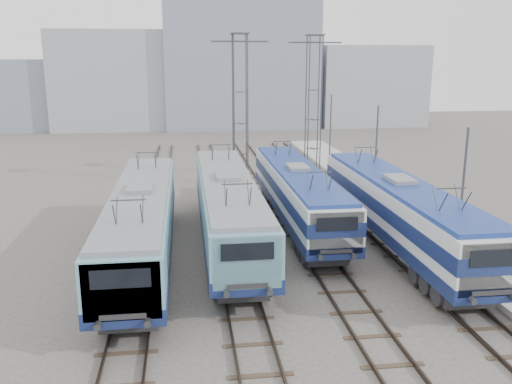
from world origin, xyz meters
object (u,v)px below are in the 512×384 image
object	(u,v)px
mast_mid	(376,157)
safety_cone	(458,257)
locomotive_center_right	(298,191)
catenary_tower_west	(240,103)
locomotive_far_left	(141,220)
locomotive_far_right	(399,208)
catenary_tower_east	(314,100)
mast_front	(462,200)
mast_rear	(330,134)
locomotive_center_left	(228,205)

from	to	relation	value
mast_mid	safety_cone	size ratio (longest dim) A/B	11.44
locomotive_center_right	catenary_tower_west	size ratio (longest dim) A/B	1.47
locomotive_far_left	catenary_tower_west	world-z (taller)	catenary_tower_west
locomotive_far_right	safety_cone	xyz separation A→B (m)	(1.93, -2.99, -1.76)
locomotive_center_right	locomotive_far_right	bearing A→B (deg)	-47.12
locomotive_center_right	catenary_tower_west	bearing A→B (deg)	100.46
catenary_tower_east	catenary_tower_west	bearing A→B (deg)	-162.90
mast_front	safety_cone	distance (m)	2.90
catenary_tower_west	catenary_tower_east	bearing A→B (deg)	17.10
mast_rear	mast_mid	bearing A→B (deg)	-90.00
locomotive_far_left	mast_mid	distance (m)	17.97
catenary_tower_east	safety_cone	size ratio (longest dim) A/B	19.60
locomotive_center_right	mast_mid	world-z (taller)	mast_mid
locomotive_far_left	locomotive_center_left	xyz separation A→B (m)	(4.50, 2.06, 0.02)
locomotive_far_left	catenary_tower_east	xyz separation A→B (m)	(13.25, 19.26, 4.34)
mast_rear	locomotive_far_left	bearing A→B (deg)	-125.83
locomotive_far_left	mast_front	distance (m)	15.64
locomotive_far_left	locomotive_far_right	world-z (taller)	locomotive_far_right
mast_mid	mast_front	bearing A→B (deg)	-90.00
locomotive_center_right	mast_front	world-z (taller)	mast_front
locomotive_far_right	mast_mid	bearing A→B (deg)	78.42
locomotive_far_right	safety_cone	size ratio (longest dim) A/B	30.35
locomotive_center_right	mast_front	xyz separation A→B (m)	(6.35, -7.82, 1.24)
locomotive_far_right	mast_front	distance (m)	3.68
catenary_tower_east	locomotive_center_right	bearing A→B (deg)	-106.68
locomotive_far_right	locomotive_far_left	bearing A→B (deg)	-179.02
mast_front	safety_cone	size ratio (longest dim) A/B	11.44
catenary_tower_west	safety_cone	xyz separation A→B (m)	(8.68, -20.02, -6.04)
locomotive_center_left	mast_mid	bearing A→B (deg)	33.58
locomotive_center_left	mast_rear	world-z (taller)	mast_rear
locomotive_far_left	catenary_tower_east	size ratio (longest dim) A/B	1.54
locomotive_center_left	mast_mid	distance (m)	13.08
locomotive_center_right	safety_cone	xyz separation A→B (m)	(6.43, -7.84, -1.65)
catenary_tower_east	mast_rear	xyz separation A→B (m)	(2.10, 2.00, -3.14)
locomotive_far_left	locomotive_center_right	xyz separation A→B (m)	(9.00, 5.08, -0.04)
catenary_tower_east	locomotive_far_right	bearing A→B (deg)	-89.25
catenary_tower_east	safety_cone	xyz separation A→B (m)	(2.18, -22.02, -6.04)
mast_rear	locomotive_center_left	bearing A→B (deg)	-119.47
locomotive_far_left	catenary_tower_east	world-z (taller)	catenary_tower_east
catenary_tower_west	catenary_tower_east	distance (m)	6.80
mast_rear	catenary_tower_west	bearing A→B (deg)	-155.06
locomotive_far_right	mast_rear	distance (m)	21.14
locomotive_center_left	mast_rear	xyz separation A→B (m)	(10.85, 19.20, 1.17)
locomotive_center_right	catenary_tower_west	world-z (taller)	catenary_tower_west
catenary_tower_west	mast_rear	size ratio (longest dim) A/B	1.71
locomotive_far_left	catenary_tower_west	xyz separation A→B (m)	(6.75, 17.26, 4.34)
mast_front	catenary_tower_east	bearing A→B (deg)	95.45
locomotive_center_right	mast_mid	size ratio (longest dim) A/B	2.52
locomotive_far_left	mast_rear	world-z (taller)	mast_rear
locomotive_far_left	mast_rear	bearing A→B (deg)	54.17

